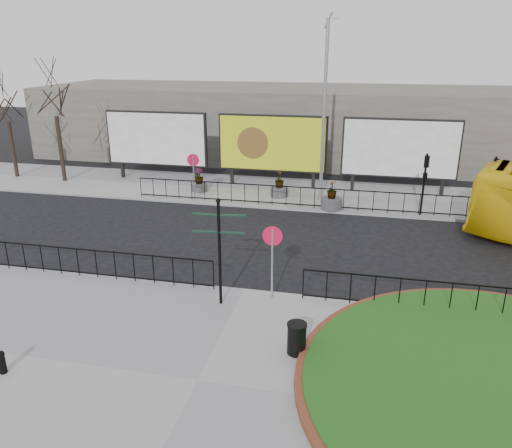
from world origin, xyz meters
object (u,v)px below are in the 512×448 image
(bollard, at_px, (2,361))
(planter_b, at_px, (279,188))
(billboard_mid, at_px, (272,144))
(litter_bin, at_px, (297,338))
(planter_c, at_px, (331,200))
(planter_a, at_px, (199,183))
(fingerpost_sign, at_px, (219,242))
(lamp_post, at_px, (324,109))

(bollard, distance_m, planter_b, 17.25)
(billboard_mid, distance_m, litter_bin, 16.84)
(bollard, distance_m, litter_bin, 7.49)
(bollard, distance_m, planter_c, 16.72)
(planter_a, bearing_deg, billboard_mid, 27.66)
(planter_c, bearing_deg, bollard, -115.02)
(fingerpost_sign, bearing_deg, billboard_mid, 92.14)
(billboard_mid, height_order, bollard, billboard_mid)
(lamp_post, bearing_deg, planter_a, -180.00)
(billboard_mid, distance_m, bollard, 19.14)
(litter_bin, bearing_deg, planter_b, 101.60)
(lamp_post, bearing_deg, planter_c, -66.59)
(billboard_mid, relative_size, lamp_post, 0.67)
(bollard, bearing_deg, billboard_mid, 79.80)
(billboard_mid, height_order, planter_a, billboard_mid)
(litter_bin, bearing_deg, billboard_mid, 102.84)
(billboard_mid, relative_size, planter_b, 4.38)
(litter_bin, height_order, planter_a, planter_a)
(fingerpost_sign, bearing_deg, litter_bin, -40.65)
(lamp_post, xyz_separation_m, planter_b, (-2.23, -0.00, -4.21))
(planter_b, height_order, planter_c, planter_c)
(fingerpost_sign, xyz_separation_m, litter_bin, (2.73, -2.20, -1.66))
(litter_bin, relative_size, planter_a, 0.68)
(fingerpost_sign, distance_m, bollard, 6.59)
(planter_c, bearing_deg, billboard_mid, 136.01)
(fingerpost_sign, xyz_separation_m, bollard, (-4.35, -4.62, -1.77))
(planter_a, bearing_deg, lamp_post, 0.00)
(bollard, relative_size, planter_c, 0.43)
(fingerpost_sign, height_order, bollard, fingerpost_sign)
(billboard_mid, xyz_separation_m, litter_bin, (3.72, -16.30, -2.03))
(planter_b, bearing_deg, fingerpost_sign, -89.02)
(billboard_mid, height_order, planter_b, billboard_mid)
(billboard_mid, xyz_separation_m, planter_b, (0.77, -1.97, -1.99))
(planter_b, bearing_deg, planter_c, -28.68)
(bollard, xyz_separation_m, planter_a, (-0.39, 16.75, 0.13))
(billboard_mid, height_order, litter_bin, billboard_mid)
(billboard_mid, bearing_deg, litter_bin, -77.16)
(billboard_mid, bearing_deg, planter_b, -68.55)
(lamp_post, distance_m, fingerpost_sign, 12.57)
(lamp_post, xyz_separation_m, bollard, (-6.38, -16.75, -4.36))
(bollard, bearing_deg, litter_bin, 18.87)
(lamp_post, height_order, fingerpost_sign, lamp_post)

